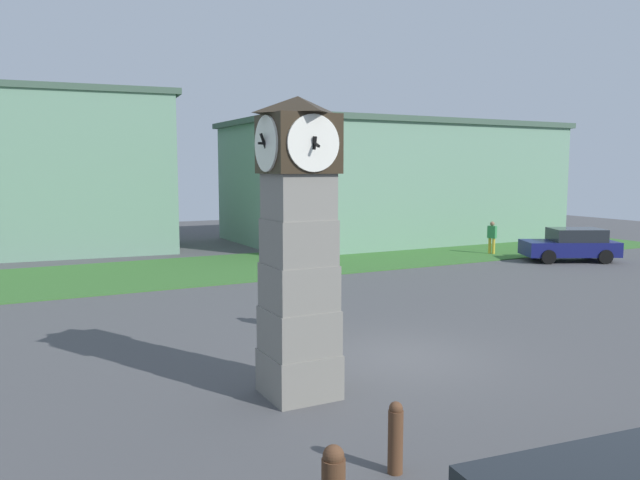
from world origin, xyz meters
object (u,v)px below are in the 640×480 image
object	(u,v)px
bollard_mid_row	(395,437)
pedestrian_crossing_lot	(308,292)
car_silver_hatch	(571,245)
pedestrian_near_bench	(492,236)
clock_tower	(298,250)

from	to	relation	value
bollard_mid_row	pedestrian_crossing_lot	xyz separation A→B (m)	(2.27, 7.39, 0.51)
car_silver_hatch	pedestrian_near_bench	size ratio (longest dim) A/B	2.74
bollard_mid_row	pedestrian_crossing_lot	size ratio (longest dim) A/B	0.57
bollard_mid_row	car_silver_hatch	xyz separation A→B (m)	(18.33, 12.93, 0.24)
car_silver_hatch	pedestrian_crossing_lot	distance (m)	16.98
clock_tower	car_silver_hatch	distance (m)	20.69
bollard_mid_row	pedestrian_near_bench	size ratio (longest dim) A/B	0.63
bollard_mid_row	pedestrian_crossing_lot	distance (m)	7.75
car_silver_hatch	pedestrian_crossing_lot	xyz separation A→B (m)	(-16.05, -5.54, 0.27)
clock_tower	bollard_mid_row	distance (m)	4.01
clock_tower	bollard_mid_row	bearing A→B (deg)	-91.68
bollard_mid_row	car_silver_hatch	distance (m)	22.43
bollard_mid_row	car_silver_hatch	bearing A→B (deg)	35.21
clock_tower	car_silver_hatch	world-z (taller)	clock_tower
clock_tower	pedestrian_crossing_lot	distance (m)	4.91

